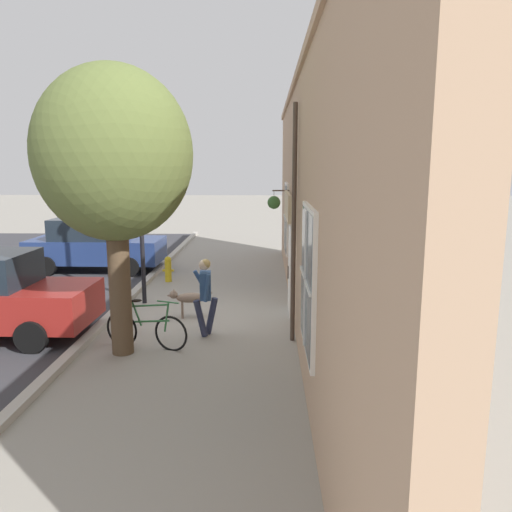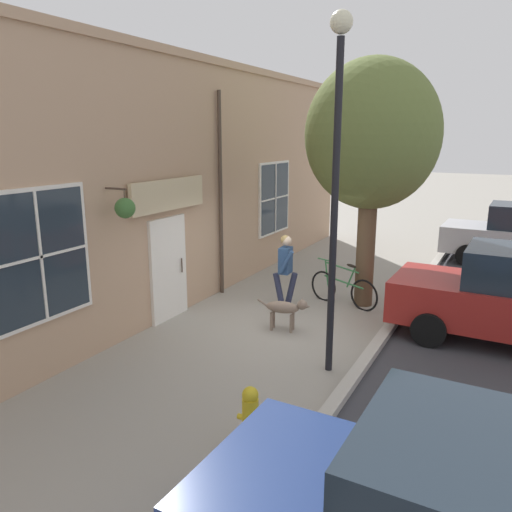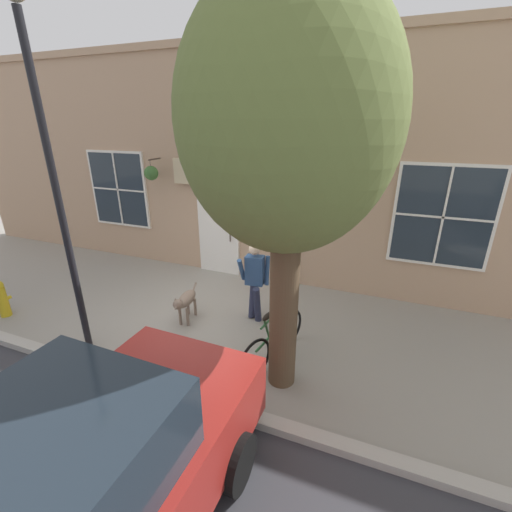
# 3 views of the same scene
# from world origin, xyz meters

# --- Properties ---
(ground_plane) EXTENTS (90.00, 90.00, 0.00)m
(ground_plane) POSITION_xyz_m (0.00, 0.00, 0.00)
(ground_plane) COLOR gray
(storefront_facade) EXTENTS (0.95, 18.00, 5.31)m
(storefront_facade) POSITION_xyz_m (-2.34, -0.01, 2.65)
(storefront_facade) COLOR tan
(storefront_facade) RESTS_ON ground_plane
(pedestrian_walking) EXTENTS (0.54, 0.55, 1.62)m
(pedestrian_walking) POSITION_xyz_m (-0.34, 1.01, 0.96)
(pedestrian_walking) COLOR #282D47
(pedestrian_walking) RESTS_ON ground_plane
(dog_on_leash) EXTENTS (1.05, 0.36, 0.68)m
(dog_on_leash) POSITION_xyz_m (0.22, -0.21, 0.46)
(dog_on_leash) COLOR #7F6B5B
(dog_on_leash) RESTS_ON ground_plane
(street_tree_by_curb) EXTENTS (2.80, 2.52, 5.23)m
(street_tree_by_curb) POSITION_xyz_m (1.07, 1.97, 3.59)
(street_tree_by_curb) COLOR brown
(street_tree_by_curb) RESTS_ON ground_plane
(leaning_bicycle) EXTENTS (1.69, 0.52, 1.00)m
(leaning_bicycle) POSITION_xyz_m (0.72, 1.75, 0.38)
(leaning_bicycle) COLOR black
(leaning_bicycle) RESTS_ON ground_plane
(street_lamp) EXTENTS (0.32, 0.32, 5.34)m
(street_lamp) POSITION_xyz_m (1.53, -1.38, 3.44)
(street_lamp) COLOR black
(street_lamp) RESTS_ON ground_plane
(fire_hydrant) EXTENTS (0.34, 0.20, 0.77)m
(fire_hydrant) POSITION_xyz_m (1.37, -3.74, 0.40)
(fire_hydrant) COLOR gold
(fire_hydrant) RESTS_ON ground_plane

